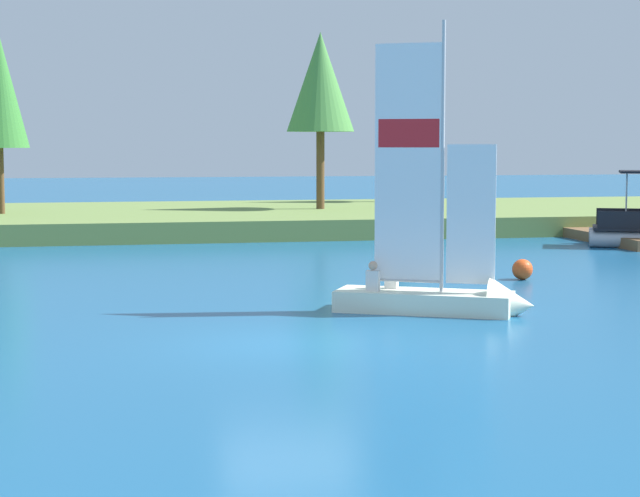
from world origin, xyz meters
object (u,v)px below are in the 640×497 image
(wooden_dock, at_px, (618,238))
(sailboat, at_px, (451,290))
(shoreline_tree_right, at_px, (403,91))
(shoreline_tree_midright, at_px, (320,83))
(channel_buoy, at_px, (522,269))

(wooden_dock, distance_m, sailboat, 19.03)
(shoreline_tree_right, bearing_deg, shoreline_tree_midright, -135.17)
(shoreline_tree_right, xyz_separation_m, channel_buoy, (-3.67, -24.92, -5.91))
(shoreline_tree_midright, distance_m, sailboat, 25.91)
(shoreline_tree_midright, distance_m, shoreline_tree_right, 7.27)
(channel_buoy, bearing_deg, shoreline_tree_right, 81.62)
(wooden_dock, bearing_deg, shoreline_tree_right, 104.88)
(shoreline_tree_midright, height_order, wooden_dock, shoreline_tree_midright)
(shoreline_tree_right, bearing_deg, channel_buoy, -98.38)
(shoreline_tree_right, height_order, channel_buoy, shoreline_tree_right)
(shoreline_tree_midright, xyz_separation_m, shoreline_tree_right, (5.16, 5.13, -0.08))
(shoreline_tree_midright, distance_m, channel_buoy, 20.74)
(shoreline_tree_midright, distance_m, wooden_dock, 14.85)
(sailboat, xyz_separation_m, channel_buoy, (3.79, 5.36, -0.23))
(shoreline_tree_midright, height_order, channel_buoy, shoreline_tree_midright)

